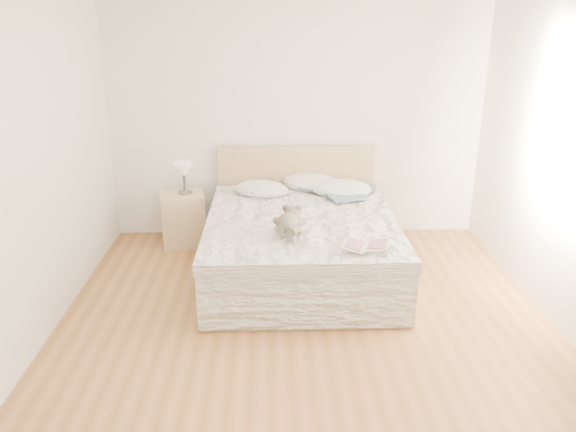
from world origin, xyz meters
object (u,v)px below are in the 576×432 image
object	(u,v)px
bed	(300,242)
childrens_book	(366,246)
teddy_bear	(288,230)
photo_book	(261,193)
nightstand	(183,219)
table_lamp	(184,171)

from	to	relation	value
bed	childrens_book	distance (m)	1.05
bed	childrens_book	size ratio (longest dim) A/B	5.86
teddy_bear	photo_book	bearing A→B (deg)	110.38
teddy_bear	nightstand	bearing A→B (deg)	137.94
childrens_book	nightstand	bearing A→B (deg)	154.54
table_lamp	childrens_book	xyz separation A→B (m)	(1.66, -1.64, -0.17)
childrens_book	bed	bearing A→B (deg)	136.48
childrens_book	teddy_bear	xyz separation A→B (m)	(-0.61, 0.30, 0.02)
table_lamp	photo_book	world-z (taller)	table_lamp
teddy_bear	table_lamp	bearing A→B (deg)	136.40
table_lamp	photo_book	bearing A→B (deg)	-15.61
bed	nightstand	world-z (taller)	bed
table_lamp	teddy_bear	bearing A→B (deg)	-51.98
nightstand	bed	bearing A→B (deg)	-31.03
nightstand	photo_book	xyz separation A→B (m)	(0.85, -0.20, 0.35)
bed	teddy_bear	xyz separation A→B (m)	(-0.14, -0.58, 0.34)
bed	table_lamp	xyz separation A→B (m)	(-1.19, 0.76, 0.49)
table_lamp	teddy_bear	distance (m)	1.71
bed	table_lamp	distance (m)	1.49
nightstand	childrens_book	size ratio (longest dim) A/B	1.53
photo_book	table_lamp	bearing A→B (deg)	147.80
bed	photo_book	size ratio (longest dim) A/B	6.76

